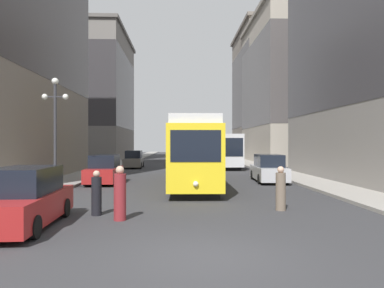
{
  "coord_description": "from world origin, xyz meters",
  "views": [
    {
      "loc": [
        -0.61,
        -8.16,
        2.55
      ],
      "look_at": [
        0.06,
        10.99,
        2.53
      ],
      "focal_mm": 34.06,
      "sensor_mm": 36.0,
      "label": 1
    }
  ],
  "objects": [
    {
      "name": "sidewalk_left",
      "position": [
        -8.0,
        40.0,
        0.07
      ],
      "size": [
        2.68,
        120.0,
        0.15
      ],
      "primitive_type": "cube",
      "color": "gray",
      "rests_on": "ground"
    },
    {
      "name": "streetcar",
      "position": [
        0.21,
        14.92,
        2.1
      ],
      "size": [
        2.84,
        14.78,
        3.89
      ],
      "rotation": [
        0.0,
        0.0,
        -0.01
      ],
      "color": "black",
      "rests_on": "ground"
    },
    {
      "name": "parked_car_left_mid",
      "position": [
        -5.36,
        30.01,
        0.84
      ],
      "size": [
        1.94,
        4.3,
        1.82
      ],
      "rotation": [
        0.0,
        0.0,
        0.02
      ],
      "color": "black",
      "rests_on": "ground"
    },
    {
      "name": "building_left_midblock",
      "position": [
        -16.4,
        52.37,
        10.52
      ],
      "size": [
        14.73,
        20.47,
        20.47
      ],
      "color": "slate",
      "rests_on": "ground"
    },
    {
      "name": "building_right_far",
      "position": [
        15.2,
        51.41,
        10.92
      ],
      "size": [
        12.32,
        17.12,
        21.23
      ],
      "color": "slate",
      "rests_on": "ground"
    },
    {
      "name": "parked_car_left_near",
      "position": [
        -5.36,
        15.11,
        0.84
      ],
      "size": [
        1.92,
        4.28,
        1.82
      ],
      "rotation": [
        0.0,
        0.0,
        0.01
      ],
      "color": "black",
      "rests_on": "ground"
    },
    {
      "name": "pedestrian_crossing_near",
      "position": [
        3.26,
        5.57,
        0.78
      ],
      "size": [
        0.38,
        0.38,
        1.68
      ],
      "rotation": [
        0.0,
        0.0,
        1.97
      ],
      "color": "#6B5B4C",
      "rests_on": "ground"
    },
    {
      "name": "parked_car_right_far",
      "position": [
        5.36,
        15.89,
        0.84
      ],
      "size": [
        2.09,
        5.0,
        1.82
      ],
      "rotation": [
        0.0,
        0.0,
        3.09
      ],
      "color": "black",
      "rests_on": "ground"
    },
    {
      "name": "building_right_midblock",
      "position": [
        16.78,
        40.09,
        10.05
      ],
      "size": [
        15.47,
        18.47,
        19.55
      ],
      "color": "#A89E8E",
      "rests_on": "ground"
    },
    {
      "name": "pedestrian_crossing_far",
      "position": [
        -3.55,
        4.85,
        0.74
      ],
      "size": [
        0.36,
        0.36,
        1.59
      ],
      "rotation": [
        0.0,
        0.0,
        1.24
      ],
      "color": "black",
      "rests_on": "ground"
    },
    {
      "name": "pedestrian_on_sidewalk",
      "position": [
        -2.58,
        3.99,
        0.84
      ],
      "size": [
        0.41,
        0.41,
        1.81
      ],
      "rotation": [
        0.0,
        0.0,
        4.59
      ],
      "color": "maroon",
      "rests_on": "ground"
    },
    {
      "name": "parked_car_left_far",
      "position": [
        -5.36,
        3.14,
        0.84
      ],
      "size": [
        2.02,
        4.83,
        1.82
      ],
      "rotation": [
        0.0,
        0.0,
        0.04
      ],
      "color": "black",
      "rests_on": "ground"
    },
    {
      "name": "transit_bus",
      "position": [
        4.21,
        31.3,
        1.95
      ],
      "size": [
        2.82,
        12.73,
        3.45
      ],
      "rotation": [
        0.0,
        0.0,
        -0.02
      ],
      "color": "black",
      "rests_on": "ground"
    },
    {
      "name": "sidewalk_right",
      "position": [
        8.0,
        40.0,
        0.07
      ],
      "size": [
        2.68,
        120.0,
        0.15
      ],
      "primitive_type": "cube",
      "color": "gray",
      "rests_on": "ground"
    },
    {
      "name": "ground_plane",
      "position": [
        0.0,
        0.0,
        0.0
      ],
      "size": [
        200.0,
        200.0,
        0.0
      ],
      "primitive_type": "plane",
      "color": "#303033"
    },
    {
      "name": "lamp_post_left_near",
      "position": [
        -7.26,
        11.58,
        4.01
      ],
      "size": [
        1.41,
        0.36,
        5.92
      ],
      "color": "#333338",
      "rests_on": "sidewalk_left"
    }
  ]
}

